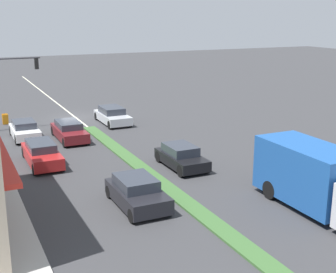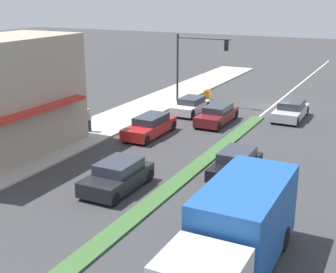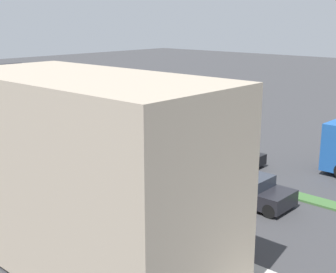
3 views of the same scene
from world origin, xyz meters
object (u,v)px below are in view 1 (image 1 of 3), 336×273
(hatchback_red, at_px, (42,153))
(van_white, at_px, (25,130))
(warning_aframe_sign, at_px, (5,119))
(sedan_silver, at_px, (112,116))
(delivery_truck, at_px, (321,181))
(sedan_maroon, at_px, (69,131))
(sedan_dark, at_px, (137,193))
(suv_black, at_px, (181,157))

(hatchback_red, height_order, van_white, hatchback_red)
(warning_aframe_sign, height_order, sedan_silver, sedan_silver)
(delivery_truck, bearing_deg, sedan_maroon, -67.15)
(sedan_dark, relative_size, suv_black, 1.01)
(delivery_truck, relative_size, sedan_silver, 1.70)
(sedan_dark, distance_m, hatchback_red, 8.72)
(sedan_maroon, bearing_deg, warning_aframe_sign, -62.76)
(sedan_dark, bearing_deg, sedan_silver, -104.85)
(suv_black, height_order, van_white, suv_black)
(sedan_maroon, xyz_separation_m, van_white, (2.80, -1.68, -0.01))
(sedan_silver, bearing_deg, suv_black, 90.00)
(warning_aframe_sign, distance_m, sedan_dark, 20.20)
(sedan_dark, bearing_deg, sedan_maroon, -90.00)
(warning_aframe_sign, relative_size, delivery_truck, 0.11)
(suv_black, distance_m, van_white, 12.74)
(sedan_maroon, bearing_deg, van_white, -30.96)
(sedan_maroon, height_order, van_white, sedan_maroon)
(hatchback_red, bearing_deg, van_white, -90.00)
(suv_black, height_order, hatchback_red, hatchback_red)
(sedan_dark, xyz_separation_m, sedan_maroon, (-0.00, -13.03, -0.02))
(van_white, bearing_deg, suv_black, 124.40)
(delivery_truck, bearing_deg, warning_aframe_sign, -65.86)
(delivery_truck, distance_m, sedan_dark, 8.30)
(suv_black, relative_size, sedan_maroon, 0.86)
(hatchback_red, bearing_deg, sedan_silver, -130.80)
(warning_aframe_sign, distance_m, suv_black, 17.59)
(suv_black, relative_size, sedan_silver, 0.87)
(sedan_dark, xyz_separation_m, suv_black, (-4.40, -4.19, -0.03))
(warning_aframe_sign, bearing_deg, sedan_dark, 100.07)
(sedan_dark, height_order, sedan_silver, sedan_dark)
(delivery_truck, xyz_separation_m, sedan_dark, (7.20, -4.06, -0.81))
(delivery_truck, bearing_deg, suv_black, -71.25)
(delivery_truck, relative_size, hatchback_red, 1.65)
(delivery_truck, xyz_separation_m, sedan_maroon, (7.20, -17.08, -0.84))
(sedan_maroon, distance_m, van_white, 3.27)
(warning_aframe_sign, height_order, sedan_dark, sedan_dark)
(delivery_truck, height_order, suv_black, delivery_truck)
(warning_aframe_sign, bearing_deg, suv_black, 116.81)
(warning_aframe_sign, relative_size, sedan_silver, 0.19)
(sedan_dark, distance_m, suv_black, 6.08)
(sedan_maroon, bearing_deg, hatchback_red, 59.61)
(suv_black, relative_size, hatchback_red, 0.85)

